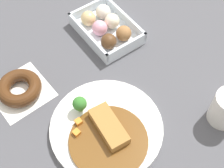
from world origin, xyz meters
name	(u,v)px	position (x,y,z in m)	size (l,w,h in m)	color
ground_plane	(84,102)	(0.00, 0.00, 0.00)	(1.60, 1.60, 0.00)	#4C4C51
curry_plate	(105,129)	(0.10, -0.01, 0.01)	(0.28, 0.28, 0.07)	white
donut_box	(106,28)	(-0.17, 0.19, 0.02)	(0.21, 0.14, 0.06)	silver
chocolate_ring_donut	(19,88)	(-0.13, -0.12, 0.02)	(0.15, 0.15, 0.04)	white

